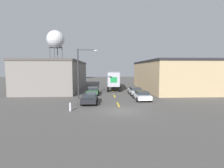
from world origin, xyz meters
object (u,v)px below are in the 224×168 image
Objects in this scene: parked_car_right_mid at (135,91)px; parked_car_left_far at (93,91)px; semi_truck at (114,79)px; street_lamp at (81,70)px; parked_car_right_near at (142,95)px; fire_hydrant at (70,107)px; parked_car_left_near at (90,98)px; water_tower at (56,40)px.

parked_car_left_far is (-7.46, 0.66, 0.00)m from parked_car_right_mid.
semi_truck is 14.96m from street_lamp.
semi_truck reaches higher than parked_car_left_far.
parked_car_right_mid is 1.00× the size of parked_car_right_near.
fire_hydrant is (-1.77, -11.97, -0.25)m from parked_car_left_far.
parked_car_left_near is (-7.46, -7.07, 0.00)m from parked_car_right_mid.
street_lamp is at bearing 114.09° from parked_car_left_near.
semi_truck is 22.18m from fire_hydrant.
water_tower is at bearing 109.43° from street_lamp.
water_tower reaches higher than street_lamp.
water_tower is 50.80m from fire_hydrant.
water_tower reaches higher than fire_hydrant.
street_lamp is at bearing 170.85° from parked_car_right_near.
parked_car_left_near is 5.30m from street_lamp.
parked_car_left_far is 40.61m from water_tower.
parked_car_left_near reaches higher than fire_hydrant.
street_lamp reaches higher than parked_car_right_mid.
parked_car_left_near is 0.26× the size of water_tower.
parked_car_right_near is 48.65m from water_tower.
parked_car_left_near is 4.60m from fire_hydrant.
street_lamp reaches higher than parked_car_left_far.
water_tower is (-15.31, 34.77, 14.34)m from parked_car_left_far.
parked_car_left_far is at bearing 70.42° from street_lamp.
semi_truck is at bearing 66.57° from street_lamp.
parked_car_right_mid and parked_car_right_near have the same top height.
parked_car_right_mid reaches higher than fire_hydrant.
parked_car_right_near is at bearing -9.15° from street_lamp.
semi_truck is at bearing 75.65° from parked_car_left_near.
parked_car_right_near reaches higher than fire_hydrant.
parked_car_right_mid is 14.60m from fire_hydrant.
parked_car_right_near is at bearing -74.30° from semi_truck.
parked_car_right_near is 1.00× the size of parked_car_left_near.
parked_car_right_near is 7.72m from parked_car_left_near.
parked_car_right_near is at bearing -37.64° from parked_car_left_far.
street_lamp is 8.14× the size of fire_hydrant.
street_lamp reaches higher than semi_truck.
semi_truck reaches higher than parked_car_right_near.
street_lamp reaches higher than fire_hydrant.
parked_car_right_near is at bearing -90.00° from parked_car_right_mid.
semi_truck is 2.89× the size of parked_car_right_near.
parked_car_right_mid is 5.10m from parked_car_right_near.
parked_car_left_far is at bearing 142.36° from parked_car_right_near.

